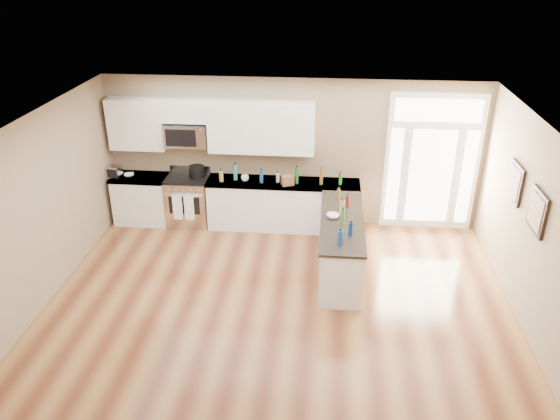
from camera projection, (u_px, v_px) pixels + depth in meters
The scene contains 20 objects.
ground at pixel (270, 356), 7.22m from camera, with size 8.00×8.00×0.00m, color #5D2E1A.
room_shell at pixel (269, 243), 6.47m from camera, with size 8.00×8.00×8.00m.
back_cabinet_left at pixel (144, 200), 10.57m from camera, with size 1.10×0.66×0.94m.
back_cabinet_right at pixel (283, 206), 10.34m from camera, with size 2.85×0.66×0.94m.
peninsula_cabinet at pixel (341, 247), 8.96m from camera, with size 0.69×2.32×0.94m.
upper_cabinet_left at pixel (137, 124), 10.05m from camera, with size 1.04×0.33×0.95m, color white.
upper_cabinet_right at pixel (261, 128), 9.86m from camera, with size 1.94×0.33×0.95m, color white.
upper_cabinet_short at pixel (185, 111), 9.85m from camera, with size 0.82×0.33×0.40m, color white.
microwave at pixel (186, 135), 10.01m from camera, with size 0.78×0.41×0.42m.
entry_door at pixel (431, 163), 9.98m from camera, with size 1.70×0.10×2.60m.
wall_art_near at pixel (515, 182), 8.16m from camera, with size 0.05×0.58×0.58m.
wall_art_far at pixel (537, 212), 7.26m from camera, with size 0.05×0.58×0.58m.
kitchen_range at pixel (189, 200), 10.48m from camera, with size 0.79×0.70×1.08m.
stockpot at pixel (197, 171), 10.27m from camera, with size 0.29×0.29×0.23m, color black.
toaster_oven at pixel (114, 172), 10.28m from camera, with size 0.26×0.20×0.22m, color silver.
cardboard_box at pixel (287, 180), 9.96m from camera, with size 0.21×0.15×0.17m, color brown.
bowl_left at pixel (129, 175), 10.36m from camera, with size 0.18×0.18×0.05m, color white.
bowl_peninsula at pixel (333, 216), 8.77m from camera, with size 0.20×0.20×0.06m, color white.
cup_counter at pixel (245, 178), 10.14m from camera, with size 0.14×0.14×0.11m, color white.
counter_bottles at pixel (303, 193), 9.37m from camera, with size 2.41×2.38×0.31m.
Camera 1 is at (0.66, -5.61, 4.89)m, focal length 35.00 mm.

